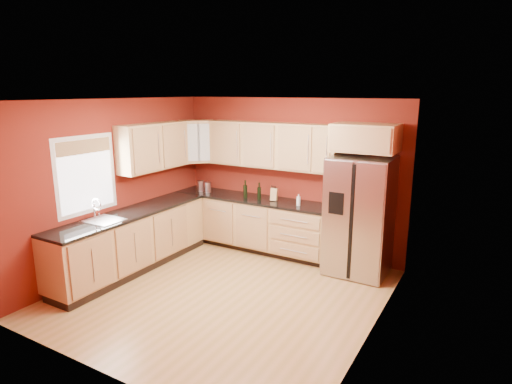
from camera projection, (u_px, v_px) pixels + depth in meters
floor at (224, 293)px, 5.86m from camera, size 4.00×4.00×0.00m
ceiling at (220, 100)px, 5.26m from camera, size 4.00×4.00×0.00m
wall_back at (289, 176)px, 7.25m from camera, size 4.00×0.04×2.60m
wall_front at (98, 250)px, 3.88m from camera, size 4.00×0.04×2.60m
wall_left at (114, 185)px, 6.53m from camera, size 0.04×4.00×2.60m
wall_right at (376, 226)px, 4.59m from camera, size 0.04×4.00×2.60m
base_cabinets_back at (252, 224)px, 7.46m from camera, size 2.90×0.60×0.88m
base_cabinets_left at (132, 242)px, 6.59m from camera, size 0.60×2.80×0.88m
countertop_back at (252, 199)px, 7.35m from camera, size 2.90×0.62×0.04m
countertop_left at (131, 213)px, 6.47m from camera, size 0.62×2.80×0.04m
upper_cabinets_back at (272, 145)px, 7.11m from camera, size 2.30×0.33×0.75m
upper_cabinets_left at (154, 147)px, 6.94m from camera, size 0.33×1.35×0.75m
corner_upper_cabinet at (197, 141)px, 7.66m from camera, size 0.67×0.67×0.75m
over_fridge_cabinet at (365, 138)px, 6.16m from camera, size 0.92×0.60×0.40m
refrigerator at (359, 216)px, 6.37m from camera, size 0.90×0.75×1.78m
window at (86, 175)px, 6.04m from camera, size 0.03×0.90×1.00m
sink_faucet at (103, 210)px, 6.01m from camera, size 0.50×0.42×0.30m
canister_left at (201, 186)px, 7.79m from camera, size 0.14×0.14×0.19m
canister_right at (208, 187)px, 7.70m from camera, size 0.14×0.14×0.19m
wine_bottle_a at (245, 189)px, 7.28m from camera, size 0.09×0.09×0.31m
wine_bottle_b at (259, 191)px, 7.18m from camera, size 0.08×0.08×0.29m
knife_block at (274, 194)px, 7.12m from camera, size 0.13×0.12×0.21m
soap_dispenser at (299, 200)px, 6.81m from camera, size 0.06×0.06×0.18m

